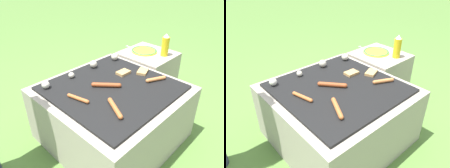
{
  "view_description": "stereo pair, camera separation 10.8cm",
  "coord_description": "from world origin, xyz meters",
  "views": [
    {
      "loc": [
        -0.93,
        -0.9,
        1.24
      ],
      "look_at": [
        0.0,
        0.0,
        0.48
      ],
      "focal_mm": 35.0,
      "sensor_mm": 36.0,
      "label": 1
    },
    {
      "loc": [
        -0.86,
        -0.98,
        1.24
      ],
      "look_at": [
        0.0,
        0.0,
        0.48
      ],
      "focal_mm": 35.0,
      "sensor_mm": 36.0,
      "label": 2
    }
  ],
  "objects": [
    {
      "name": "plate_colorful",
      "position": [
        0.67,
        0.23,
        0.46
      ],
      "size": [
        0.24,
        0.24,
        0.02
      ],
      "color": "yellow",
      "rests_on": "side_ledge"
    },
    {
      "name": "sausage_front_right",
      "position": [
        -0.18,
        -0.2,
        0.47
      ],
      "size": [
        0.11,
        0.19,
        0.03
      ],
      "color": "#B7602D",
      "rests_on": "grill"
    },
    {
      "name": "side_ledge",
      "position": [
        0.67,
        0.18,
        0.23
      ],
      "size": [
        0.43,
        0.46,
        0.46
      ],
      "color": "#A89E8C",
      "rests_on": "ground_plane"
    },
    {
      "name": "sausage_front_center",
      "position": [
        -0.03,
        0.03,
        0.47
      ],
      "size": [
        0.15,
        0.17,
        0.03
      ],
      "color": "#93421E",
      "rests_on": "grill"
    },
    {
      "name": "ground_plane",
      "position": [
        0.0,
        0.0,
        0.0
      ],
      "size": [
        14.0,
        14.0,
        0.0
      ],
      "primitive_type": "plane",
      "color": "#567F38"
    },
    {
      "name": "bread_slice_left",
      "position": [
        0.2,
        0.07,
        0.47
      ],
      "size": [
        0.1,
        0.07,
        0.02
      ],
      "color": "tan",
      "rests_on": "grill"
    },
    {
      "name": "fork_utensil",
      "position": [
        0.66,
        0.35,
        0.46
      ],
      "size": [
        0.04,
        0.2,
        0.01
      ],
      "color": "silver",
      "rests_on": "side_ledge"
    },
    {
      "name": "bread_slice_center",
      "position": [
        0.32,
        -0.03,
        0.47
      ],
      "size": [
        0.12,
        0.1,
        0.02
      ],
      "color": "tan",
      "rests_on": "grill"
    },
    {
      "name": "condiment_bottle",
      "position": [
        0.72,
        0.04,
        0.55
      ],
      "size": [
        0.06,
        0.06,
        0.2
      ],
      "color": "gold",
      "rests_on": "side_ledge"
    },
    {
      "name": "sausage_back_center",
      "position": [
        -0.27,
        0.04,
        0.47
      ],
      "size": [
        0.06,
        0.17,
        0.02
      ],
      "color": "#B7602D",
      "rests_on": "grill"
    },
    {
      "name": "sausage_back_right",
      "position": [
        0.28,
        -0.17,
        0.47
      ],
      "size": [
        0.15,
        0.09,
        0.03
      ],
      "color": "#C6753D",
      "rests_on": "grill"
    },
    {
      "name": "mushroom_row",
      "position": [
        0.05,
        0.31,
        0.48
      ],
      "size": [
        0.73,
        0.08,
        0.06
      ],
      "color": "silver",
      "rests_on": "grill"
    },
    {
      "name": "grill",
      "position": [
        0.0,
        0.0,
        0.23
      ],
      "size": [
        0.9,
        0.9,
        0.46
      ],
      "color": "#A89E8C",
      "rests_on": "ground_plane"
    }
  ]
}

